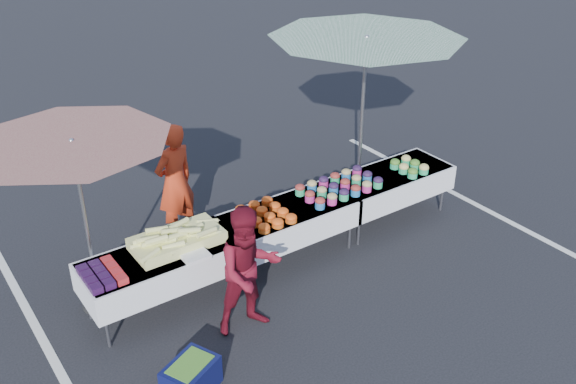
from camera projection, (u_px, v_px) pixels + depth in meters
ground at (288, 257)px, 8.64m from camera, size 80.00×80.00×0.00m
stripe_left at (49, 352)px, 7.02m from camera, size 0.10×5.00×0.00m
stripe_right at (452, 192)px, 10.25m from camera, size 0.10×5.00×0.00m
table_left at (161, 266)px, 7.45m from camera, size 1.86×0.81×0.75m
table_center at (288, 220)px, 8.36m from camera, size 1.86×0.81×0.75m
table_right at (390, 183)px, 9.26m from camera, size 1.86×0.81×0.75m
berry_punnets at (102, 275)px, 6.95m from camera, size 0.40×0.54×0.08m
corn_pile at (177, 239)px, 7.48m from camera, size 1.16×0.57×0.26m
plastic_bags at (195, 256)px, 7.30m from camera, size 0.30×0.25×0.05m
carrot_bowls at (266, 214)px, 8.07m from camera, size 0.55×0.69×0.11m
potato_cups at (339, 186)px, 8.67m from camera, size 1.14×0.58×0.16m
bean_baskets at (409, 166)px, 9.21m from camera, size 0.36×0.50×0.15m
vendor at (175, 183)px, 8.71m from camera, size 0.70×0.55×1.70m
customer at (249, 270)px, 7.04m from camera, size 0.83×0.69×1.56m
umbrella_left at (74, 156)px, 6.79m from camera, size 2.48×2.48×2.19m
umbrella_right at (366, 53)px, 8.53m from camera, size 2.87×2.87×2.70m
storage_bin at (191, 377)px, 6.45m from camera, size 0.65×0.58×0.35m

